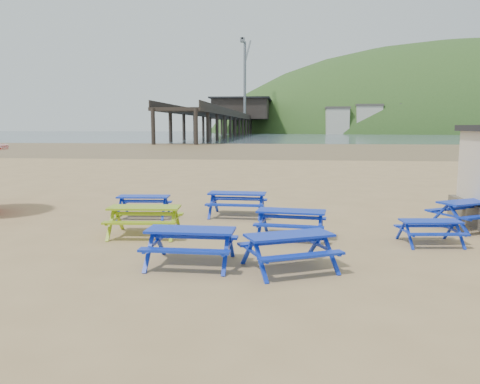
# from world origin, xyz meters

# --- Properties ---
(ground) EXTENTS (400.00, 400.00, 0.00)m
(ground) POSITION_xyz_m (0.00, 0.00, 0.00)
(ground) COLOR tan
(ground) RESTS_ON ground
(wet_sand) EXTENTS (400.00, 400.00, 0.00)m
(wet_sand) POSITION_xyz_m (0.00, 55.00, 0.00)
(wet_sand) COLOR olive
(wet_sand) RESTS_ON ground
(sea) EXTENTS (400.00, 400.00, 0.00)m
(sea) POSITION_xyz_m (0.00, 170.00, 0.01)
(sea) COLOR #42525E
(sea) RESTS_ON ground
(picnic_table_blue_a) EXTENTS (1.85, 1.53, 0.73)m
(picnic_table_blue_a) POSITION_xyz_m (-3.83, 2.10, 0.37)
(picnic_table_blue_a) COLOR #1837B4
(picnic_table_blue_a) RESTS_ON ground
(picnic_table_blue_b) EXTENTS (2.04, 1.68, 0.83)m
(picnic_table_blue_b) POSITION_xyz_m (-0.64, 2.57, 0.41)
(picnic_table_blue_b) COLOR #1837B4
(picnic_table_blue_b) RESTS_ON ground
(picnic_table_blue_c) EXTENTS (2.56, 2.41, 0.85)m
(picnic_table_blue_c) POSITION_xyz_m (6.66, 1.31, 0.43)
(picnic_table_blue_c) COLOR #1837B4
(picnic_table_blue_c) RESTS_ON ground
(picnic_table_blue_d) EXTENTS (2.00, 1.62, 0.83)m
(picnic_table_blue_d) POSITION_xyz_m (-1.06, -3.28, 0.41)
(picnic_table_blue_d) COLOR #1837B4
(picnic_table_blue_d) RESTS_ON ground
(picnic_table_blue_e) EXTENTS (2.35, 2.17, 0.79)m
(picnic_table_blue_e) POSITION_xyz_m (1.14, -3.43, 0.40)
(picnic_table_blue_e) COLOR #1837B4
(picnic_table_blue_e) RESTS_ON ground
(picnic_table_blue_f) EXTENTS (1.66, 1.40, 0.64)m
(picnic_table_blue_f) POSITION_xyz_m (4.87, -0.82, 0.32)
(picnic_table_blue_f) COLOR #1837B4
(picnic_table_blue_f) RESTS_ON ground
(picnic_table_yellow) EXTENTS (2.11, 1.75, 0.84)m
(picnic_table_yellow) POSITION_xyz_m (-2.96, -0.60, 0.42)
(picnic_table_yellow) COLOR #98AF11
(picnic_table_yellow) RESTS_ON ground
(pier) EXTENTS (24.00, 220.00, 39.29)m
(pier) POSITION_xyz_m (-17.99, 178.23, 5.46)
(pier) COLOR black
(pier) RESTS_ON ground
(headland_town) EXTENTS (264.00, 144.00, 108.00)m
(headland_town) POSITION_xyz_m (90.00, 229.68, -9.91)
(headland_town) COLOR #2D4C1E
(headland_town) RESTS_ON ground
(picnic_table_blue_g) EXTENTS (2.06, 1.74, 0.79)m
(picnic_table_blue_g) POSITION_xyz_m (1.21, -0.50, 0.40)
(picnic_table_blue_g) COLOR #1837B4
(picnic_table_blue_g) RESTS_ON ground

